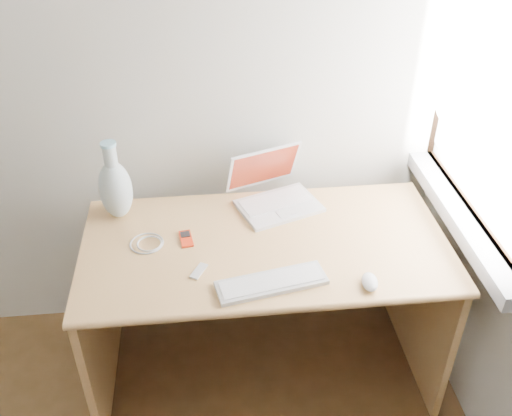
{
  "coord_description": "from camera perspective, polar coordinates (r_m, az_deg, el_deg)",
  "views": [
    {
      "loc": [
        0.73,
        -0.38,
        2.07
      ],
      "look_at": [
        0.91,
        1.35,
        0.85
      ],
      "focal_mm": 40.0,
      "sensor_mm": 36.0,
      "label": 1
    }
  ],
  "objects": [
    {
      "name": "back_wall",
      "position": [
        2.38,
        -24.19,
        13.11
      ],
      "size": [
        3.5,
        0.04,
        2.6
      ],
      "primitive_type": "cube",
      "color": "silver",
      "rests_on": "floor"
    },
    {
      "name": "desk",
      "position": [
        2.35,
        0.63,
        -6.16
      ],
      "size": [
        1.38,
        0.69,
        0.73
      ],
      "color": "tan",
      "rests_on": "floor"
    },
    {
      "name": "remote",
      "position": [
        2.04,
        -5.73,
        -6.28
      ],
      "size": [
        0.07,
        0.09,
        0.01
      ],
      "primitive_type": "cube",
      "rotation": [
        0.0,
        0.0,
        -0.51
      ],
      "color": "silver",
      "rests_on": "desk"
    },
    {
      "name": "cable_coil",
      "position": [
        2.18,
        -10.87,
        -3.49
      ],
      "size": [
        0.17,
        0.17,
        0.01
      ],
      "primitive_type": "torus",
      "rotation": [
        0.0,
        0.0,
        0.39
      ],
      "color": "silver",
      "rests_on": "desk"
    },
    {
      "name": "mouse",
      "position": [
        2.0,
        11.31,
        -7.26
      ],
      "size": [
        0.07,
        0.1,
        0.03
      ],
      "primitive_type": "ellipsoid",
      "rotation": [
        0.0,
        0.0,
        -0.15
      ],
      "color": "white",
      "rests_on": "desk"
    },
    {
      "name": "external_keyboard",
      "position": [
        1.97,
        1.57,
        -7.46
      ],
      "size": [
        0.4,
        0.19,
        0.02
      ],
      "rotation": [
        0.0,
        0.0,
        0.19
      ],
      "color": "silver",
      "rests_on": "desk"
    },
    {
      "name": "vase",
      "position": [
        2.28,
        -13.89,
        2.0
      ],
      "size": [
        0.13,
        0.13,
        0.33
      ],
      "color": "silver",
      "rests_on": "desk"
    },
    {
      "name": "window",
      "position": [
        2.1,
        22.86,
        10.08
      ],
      "size": [
        0.11,
        0.99,
        1.1
      ],
      "color": "white",
      "rests_on": "right_wall"
    },
    {
      "name": "ipod",
      "position": [
        2.18,
        -7.0,
        -3.06
      ],
      "size": [
        0.06,
        0.1,
        0.01
      ],
      "rotation": [
        0.0,
        0.0,
        0.14
      ],
      "color": "red",
      "rests_on": "desk"
    },
    {
      "name": "laptop",
      "position": [
        2.35,
        2.19,
        1.62
      ],
      "size": [
        0.37,
        0.36,
        0.22
      ],
      "rotation": [
        0.0,
        0.0,
        0.35
      ],
      "color": "white",
      "rests_on": "desk"
    }
  ]
}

